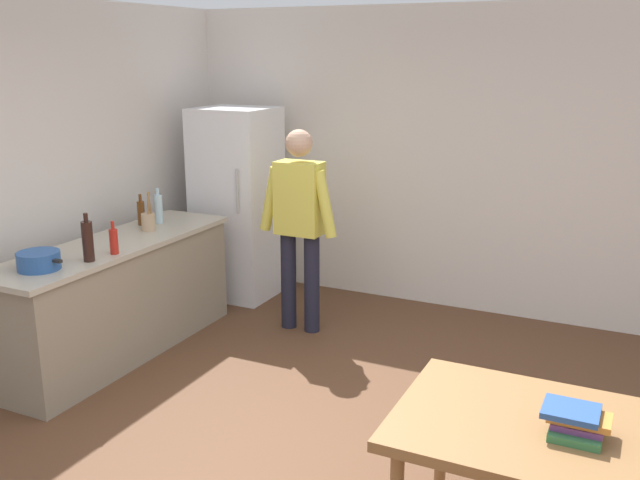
{
  "coord_description": "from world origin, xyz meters",
  "views": [
    {
      "loc": [
        1.64,
        -3.17,
        2.31
      ],
      "look_at": [
        -0.46,
        1.22,
        1.0
      ],
      "focal_mm": 39.59,
      "sensor_mm": 36.0,
      "label": 1
    }
  ],
  "objects_px": {
    "bottle_sauce_red": "(114,241)",
    "dining_table": "(558,444)",
    "person": "(299,218)",
    "bottle_wine_dark": "(88,241)",
    "bottle_water_clear": "(159,208)",
    "utensil_jar": "(148,221)",
    "cooking_pot": "(39,261)",
    "bottle_beer_brown": "(141,212)",
    "book_stack": "(576,422)",
    "refrigerator": "(237,204)"
  },
  "relations": [
    {
      "from": "person",
      "to": "utensil_jar",
      "type": "bearing_deg",
      "value": -148.53
    },
    {
      "from": "bottle_beer_brown",
      "to": "bottle_wine_dark",
      "type": "distance_m",
      "value": 1.06
    },
    {
      "from": "person",
      "to": "bottle_wine_dark",
      "type": "height_order",
      "value": "person"
    },
    {
      "from": "utensil_jar",
      "to": "bottle_wine_dark",
      "type": "height_order",
      "value": "bottle_wine_dark"
    },
    {
      "from": "dining_table",
      "to": "bottle_sauce_red",
      "type": "height_order",
      "value": "bottle_sauce_red"
    },
    {
      "from": "dining_table",
      "to": "bottle_wine_dark",
      "type": "height_order",
      "value": "bottle_wine_dark"
    },
    {
      "from": "cooking_pot",
      "to": "bottle_sauce_red",
      "type": "distance_m",
      "value": 0.54
    },
    {
      "from": "bottle_wine_dark",
      "to": "bottle_water_clear",
      "type": "bearing_deg",
      "value": 103.49
    },
    {
      "from": "person",
      "to": "book_stack",
      "type": "xyz_separation_m",
      "value": [
        2.41,
        -2.17,
        -0.17
      ]
    },
    {
      "from": "bottle_wine_dark",
      "to": "book_stack",
      "type": "xyz_separation_m",
      "value": [
        3.27,
        -0.67,
        -0.24
      ]
    },
    {
      "from": "person",
      "to": "dining_table",
      "type": "bearing_deg",
      "value": -42.41
    },
    {
      "from": "bottle_beer_brown",
      "to": "book_stack",
      "type": "height_order",
      "value": "bottle_beer_brown"
    },
    {
      "from": "refrigerator",
      "to": "person",
      "type": "distance_m",
      "value": 1.1
    },
    {
      "from": "refrigerator",
      "to": "bottle_sauce_red",
      "type": "distance_m",
      "value": 1.84
    },
    {
      "from": "bottle_beer_brown",
      "to": "bottle_wine_dark",
      "type": "relative_size",
      "value": 0.76
    },
    {
      "from": "bottle_sauce_red",
      "to": "book_stack",
      "type": "height_order",
      "value": "bottle_sauce_red"
    },
    {
      "from": "bottle_water_clear",
      "to": "refrigerator",
      "type": "bearing_deg",
      "value": 79.56
    },
    {
      "from": "book_stack",
      "to": "cooking_pot",
      "type": "bearing_deg",
      "value": 173.6
    },
    {
      "from": "bottle_beer_brown",
      "to": "bottle_sauce_red",
      "type": "height_order",
      "value": "bottle_beer_brown"
    },
    {
      "from": "refrigerator",
      "to": "book_stack",
      "type": "xyz_separation_m",
      "value": [
        3.36,
        -2.73,
        -0.09
      ]
    },
    {
      "from": "bottle_sauce_red",
      "to": "person",
      "type": "bearing_deg",
      "value": 57.22
    },
    {
      "from": "cooking_pot",
      "to": "dining_table",
      "type": "bearing_deg",
      "value": -6.06
    },
    {
      "from": "refrigerator",
      "to": "person",
      "type": "relative_size",
      "value": 1.06
    },
    {
      "from": "refrigerator",
      "to": "dining_table",
      "type": "height_order",
      "value": "refrigerator"
    },
    {
      "from": "dining_table",
      "to": "bottle_beer_brown",
      "type": "relative_size",
      "value": 5.38
    },
    {
      "from": "person",
      "to": "book_stack",
      "type": "height_order",
      "value": "person"
    },
    {
      "from": "refrigerator",
      "to": "dining_table",
      "type": "bearing_deg",
      "value": -39.29
    },
    {
      "from": "dining_table",
      "to": "cooking_pot",
      "type": "height_order",
      "value": "cooking_pot"
    },
    {
      "from": "refrigerator",
      "to": "book_stack",
      "type": "relative_size",
      "value": 6.53
    },
    {
      "from": "bottle_beer_brown",
      "to": "bottle_sauce_red",
      "type": "relative_size",
      "value": 1.08
    },
    {
      "from": "person",
      "to": "utensil_jar",
      "type": "distance_m",
      "value": 1.22
    },
    {
      "from": "refrigerator",
      "to": "bottle_beer_brown",
      "type": "xyz_separation_m",
      "value": [
        -0.27,
        -1.06,
        0.11
      ]
    },
    {
      "from": "utensil_jar",
      "to": "bottle_wine_dark",
      "type": "bearing_deg",
      "value": -78.19
    },
    {
      "from": "dining_table",
      "to": "bottle_wine_dark",
      "type": "xyz_separation_m",
      "value": [
        -3.21,
        0.65,
        0.37
      ]
    },
    {
      "from": "dining_table",
      "to": "bottle_sauce_red",
      "type": "relative_size",
      "value": 5.83
    },
    {
      "from": "utensil_jar",
      "to": "bottle_sauce_red",
      "type": "xyz_separation_m",
      "value": [
        0.21,
        -0.65,
        0.02
      ]
    },
    {
      "from": "bottle_water_clear",
      "to": "bottle_sauce_red",
      "type": "xyz_separation_m",
      "value": [
        0.3,
        -0.89,
        -0.03
      ]
    },
    {
      "from": "dining_table",
      "to": "book_stack",
      "type": "xyz_separation_m",
      "value": [
        0.06,
        -0.03,
        0.14
      ]
    },
    {
      "from": "refrigerator",
      "to": "utensil_jar",
      "type": "height_order",
      "value": "refrigerator"
    },
    {
      "from": "bottle_wine_dark",
      "to": "person",
      "type": "bearing_deg",
      "value": 60.18
    },
    {
      "from": "cooking_pot",
      "to": "bottle_wine_dark",
      "type": "height_order",
      "value": "bottle_wine_dark"
    },
    {
      "from": "person",
      "to": "cooking_pot",
      "type": "height_order",
      "value": "person"
    },
    {
      "from": "bottle_sauce_red",
      "to": "dining_table",
      "type": "bearing_deg",
      "value": -15.21
    },
    {
      "from": "bottle_sauce_red",
      "to": "book_stack",
      "type": "bearing_deg",
      "value": -15.37
    },
    {
      "from": "person",
      "to": "book_stack",
      "type": "distance_m",
      "value": 3.25
    },
    {
      "from": "dining_table",
      "to": "book_stack",
      "type": "distance_m",
      "value": 0.15
    },
    {
      "from": "person",
      "to": "dining_table",
      "type": "height_order",
      "value": "person"
    },
    {
      "from": "book_stack",
      "to": "person",
      "type": "bearing_deg",
      "value": 138.0
    },
    {
      "from": "cooking_pot",
      "to": "bottle_sauce_red",
      "type": "xyz_separation_m",
      "value": [
        0.2,
        0.5,
        0.04
      ]
    },
    {
      "from": "dining_table",
      "to": "book_stack",
      "type": "relative_size",
      "value": 5.08
    }
  ]
}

